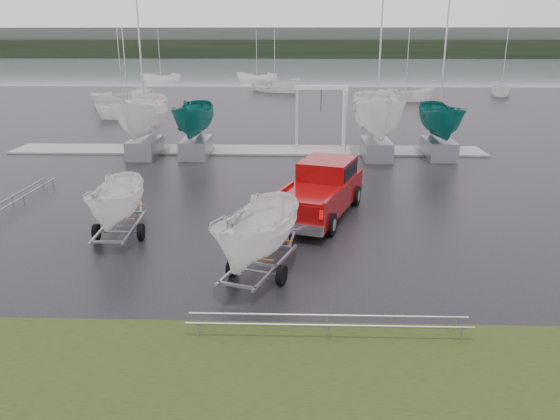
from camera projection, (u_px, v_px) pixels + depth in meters
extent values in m
plane|color=black|center=(220.00, 213.00, 22.70)|extent=(120.00, 120.00, 0.00)
plane|color=gray|center=(283.00, 71.00, 117.93)|extent=(300.00, 300.00, 0.00)
plane|color=black|center=(153.00, 364.00, 12.22)|extent=(40.00, 40.00, 0.00)
cube|color=gray|center=(247.00, 150.00, 35.06)|extent=(30.00, 3.00, 0.12)
cube|color=black|center=(289.00, 49.00, 183.68)|extent=(300.00, 8.00, 6.00)
cube|color=#4C5651|center=(289.00, 43.00, 190.69)|extent=(300.00, 6.00, 10.00)
cube|color=#7C0607|center=(319.00, 196.00, 22.07)|extent=(4.05, 6.63, 1.03)
cube|color=#7C0607|center=(327.00, 170.00, 22.84)|extent=(2.69, 2.99, 0.92)
cube|color=black|center=(327.00, 169.00, 22.82)|extent=(2.63, 2.75, 0.59)
cube|color=silver|center=(294.00, 228.00, 19.32)|extent=(2.13, 0.88, 0.38)
cylinder|color=black|center=(310.00, 191.00, 24.37)|extent=(0.58, 0.92, 0.86)
cylinder|color=black|center=(355.00, 195.00, 23.69)|extent=(0.58, 0.92, 0.86)
cylinder|color=black|center=(278.00, 218.00, 20.71)|extent=(0.58, 0.92, 0.86)
cylinder|color=black|center=(330.00, 224.00, 20.03)|extent=(0.58, 0.92, 0.86)
cube|color=gray|center=(242.00, 262.00, 16.67)|extent=(1.22, 3.44, 0.08)
cube|color=gray|center=(276.00, 267.00, 16.31)|extent=(1.22, 3.44, 0.08)
cylinder|color=gray|center=(257.00, 271.00, 16.36)|extent=(1.54, 0.59, 0.08)
cylinder|color=black|center=(232.00, 267.00, 16.62)|extent=(0.36, 0.63, 0.60)
cylinder|color=black|center=(282.00, 275.00, 16.09)|extent=(0.36, 0.63, 0.60)
imported|color=white|center=(258.00, 187.00, 15.76)|extent=(2.28, 2.31, 4.75)
cube|color=#FF6908|center=(269.00, 238.00, 17.04)|extent=(1.48, 0.53, 0.03)
cube|color=#FF6908|center=(248.00, 257.00, 15.61)|extent=(1.48, 0.53, 0.03)
cube|color=gray|center=(105.00, 226.00, 19.77)|extent=(0.27, 3.60, 0.08)
cube|color=gray|center=(135.00, 226.00, 19.79)|extent=(0.27, 3.60, 0.08)
cylinder|color=gray|center=(119.00, 232.00, 19.64)|extent=(1.60, 0.16, 0.08)
cylinder|color=black|center=(96.00, 232.00, 19.62)|extent=(0.21, 0.61, 0.60)
cylinder|color=black|center=(141.00, 232.00, 19.65)|extent=(0.21, 0.61, 0.60)
imported|color=white|center=(114.00, 167.00, 19.11)|extent=(1.72, 1.76, 4.34)
cube|color=#FF6908|center=(124.00, 205.00, 20.38)|extent=(1.55, 0.12, 0.03)
cube|color=#FF6908|center=(112.00, 219.00, 18.85)|extent=(1.55, 0.12, 0.03)
cylinder|color=silver|center=(297.00, 122.00, 33.61)|extent=(0.16, 0.58, 3.99)
cylinder|color=silver|center=(297.00, 118.00, 35.14)|extent=(0.16, 0.58, 3.99)
cylinder|color=silver|center=(346.00, 122.00, 33.52)|extent=(0.16, 0.58, 3.99)
cylinder|color=silver|center=(343.00, 118.00, 35.05)|extent=(0.16, 0.58, 3.99)
cube|color=silver|center=(321.00, 88.00, 33.72)|extent=(3.30, 0.25, 0.25)
cube|color=gray|center=(145.00, 148.00, 33.19)|extent=(1.60, 3.20, 1.10)
imported|color=white|center=(140.00, 80.00, 31.97)|extent=(2.61, 2.68, 6.93)
cylinder|color=#B2B2B7|center=(139.00, 32.00, 31.62)|extent=(0.10, 0.10, 7.00)
cube|color=gray|center=(196.00, 147.00, 33.29)|extent=(1.60, 3.20, 1.10)
imported|color=#0E655B|center=(193.00, 90.00, 32.24)|extent=(2.19, 2.25, 5.83)
cube|color=gray|center=(376.00, 149.00, 32.77)|extent=(1.60, 3.20, 1.10)
imported|color=white|center=(380.00, 76.00, 31.46)|extent=(2.82, 2.90, 7.50)
cylinder|color=#B2B2B7|center=(381.00, 28.00, 31.13)|extent=(0.10, 0.10, 7.00)
cube|color=gray|center=(438.00, 149.00, 32.94)|extent=(1.60, 3.20, 1.10)
imported|color=#0E655B|center=(444.00, 91.00, 31.89)|extent=(2.18, 2.24, 5.80)
cylinder|color=#B2B2B7|center=(446.00, 40.00, 31.50)|extent=(0.10, 0.10, 7.00)
cylinder|color=gray|center=(23.00, 196.00, 23.81)|extent=(0.06, 6.50, 0.06)
cylinder|color=gray|center=(12.00, 196.00, 23.82)|extent=(0.06, 6.50, 0.06)
cylinder|color=gray|center=(329.00, 325.00, 13.19)|extent=(7.00, 0.06, 0.06)
cylinder|color=gray|center=(328.00, 315.00, 13.66)|extent=(7.00, 0.06, 0.06)
imported|color=white|center=(129.00, 119.00, 48.88)|extent=(2.86, 2.83, 5.77)
cylinder|color=#B2B2B7|center=(126.00, 73.00, 47.67)|extent=(0.08, 0.08, 8.00)
imported|color=white|center=(275.00, 92.00, 72.42)|extent=(4.09, 4.06, 7.75)
cylinder|color=#B2B2B7|center=(275.00, 61.00, 71.21)|extent=(0.08, 0.08, 8.00)
imported|color=white|center=(405.00, 101.00, 62.00)|extent=(2.71, 2.65, 6.68)
cylinder|color=#B2B2B7|center=(407.00, 65.00, 60.78)|extent=(0.08, 0.08, 8.00)
imported|color=white|center=(500.00, 96.00, 67.56)|extent=(2.74, 2.77, 5.75)
cylinder|color=#B2B2B7|center=(504.00, 62.00, 66.35)|extent=(0.08, 0.08, 8.00)
imported|color=white|center=(161.00, 83.00, 87.09)|extent=(2.90, 2.85, 6.34)
cylinder|color=#B2B2B7|center=(159.00, 57.00, 85.88)|extent=(0.08, 0.08, 8.00)
imported|color=white|center=(257.00, 82.00, 87.74)|extent=(2.73, 2.67, 6.53)
cylinder|color=#B2B2B7|center=(256.00, 56.00, 86.53)|extent=(0.08, 0.08, 8.00)
imported|color=white|center=(123.00, 105.00, 58.92)|extent=(3.82, 3.82, 7.09)
cylinder|color=#B2B2B7|center=(120.00, 66.00, 57.70)|extent=(0.08, 0.08, 8.00)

